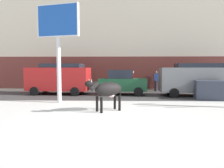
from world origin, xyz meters
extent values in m
plane|color=silver|center=(0.00, 0.00, 0.00)|extent=(120.00, 120.00, 0.00)
cube|color=#423F3F|center=(0.00, 7.33, 0.00)|extent=(60.00, 5.60, 0.01)
cube|color=#BCB29E|center=(0.00, 13.27, 6.50)|extent=(44.00, 6.00, 13.00)
cube|color=#5B2823|center=(0.00, 10.22, 1.60)|extent=(43.12, 0.10, 2.80)
ellipsoid|color=black|center=(-0.21, 1.60, 1.02)|extent=(1.49, 1.30, 0.64)
cylinder|color=black|center=(-0.50, 1.16, 0.35)|extent=(0.12, 0.12, 0.70)
cylinder|color=black|center=(-0.72, 1.48, 0.35)|extent=(0.12, 0.12, 0.70)
cylinder|color=black|center=(0.30, 1.72, 0.35)|extent=(0.12, 0.12, 0.70)
cylinder|color=black|center=(0.08, 2.04, 0.35)|extent=(0.12, 0.12, 0.70)
cylinder|color=black|center=(-0.83, 1.17, 1.20)|extent=(0.54, 0.49, 0.44)
ellipsoid|color=black|center=(-1.01, 1.04, 1.30)|extent=(0.50, 0.45, 0.28)
cone|color=beige|center=(-0.91, 0.97, 1.46)|extent=(0.11, 0.13, 0.15)
cone|color=beige|center=(-1.04, 1.15, 1.46)|extent=(0.11, 0.13, 0.15)
cylinder|color=black|center=(0.33, 1.98, 0.77)|extent=(0.06, 0.06, 0.60)
ellipsoid|color=beige|center=(-0.07, 1.70, 0.72)|extent=(0.37, 0.36, 0.20)
cylinder|color=silver|center=(-3.16, 3.89, 1.90)|extent=(0.24, 0.24, 3.80)
cube|color=silver|center=(-3.16, 3.89, 4.65)|extent=(2.50, 0.78, 1.82)
cube|color=#1E51B2|center=(-3.16, 3.86, 4.65)|extent=(2.37, 0.71, 1.70)
cube|color=red|center=(-4.27, 7.64, 1.17)|extent=(4.71, 2.18, 1.70)
cube|color=#1E232D|center=(-3.97, 7.62, 2.17)|extent=(3.10, 1.86, 0.30)
cylinder|color=black|center=(-2.72, 8.50, 0.32)|extent=(0.65, 0.26, 0.64)
cylinder|color=black|center=(-2.84, 6.60, 0.32)|extent=(0.65, 0.26, 0.64)
cylinder|color=black|center=(-5.70, 8.68, 0.32)|extent=(0.65, 0.26, 0.64)
cylinder|color=black|center=(-5.82, 6.79, 0.32)|extent=(0.65, 0.26, 0.64)
cube|color=#194C2D|center=(0.58, 7.49, 0.77)|extent=(3.60, 1.92, 0.90)
cube|color=#1E232D|center=(0.43, 7.50, 1.54)|extent=(1.89, 1.61, 0.64)
cylinder|color=black|center=(1.77, 8.27, 0.32)|extent=(0.65, 0.26, 0.64)
cylinder|color=black|center=(1.66, 6.57, 0.32)|extent=(0.65, 0.26, 0.64)
cylinder|color=black|center=(-0.50, 8.41, 0.32)|extent=(0.65, 0.26, 0.64)
cylinder|color=black|center=(-0.61, 6.71, 0.32)|extent=(0.65, 0.26, 0.64)
cube|color=slate|center=(5.55, 6.87, 1.17)|extent=(4.71, 2.18, 1.70)
cube|color=#1E232D|center=(5.85, 6.85, 2.17)|extent=(3.10, 1.86, 0.30)
cylinder|color=black|center=(7.11, 7.72, 0.32)|extent=(0.65, 0.26, 0.64)
cylinder|color=black|center=(6.99, 5.83, 0.32)|extent=(0.65, 0.26, 0.64)
cylinder|color=black|center=(4.12, 7.91, 0.32)|extent=(0.65, 0.26, 0.64)
cylinder|color=black|center=(4.00, 6.01, 0.32)|extent=(0.65, 0.26, 0.64)
cylinder|color=#282833|center=(-5.61, 9.97, 0.44)|extent=(0.24, 0.24, 0.88)
cube|color=brown|center=(-5.61, 9.97, 1.20)|extent=(0.36, 0.22, 0.64)
sphere|color=beige|center=(-5.61, 9.97, 1.63)|extent=(0.20, 0.20, 0.20)
cylinder|color=#282833|center=(3.52, 9.97, 0.44)|extent=(0.24, 0.24, 0.88)
cube|color=#2D4C93|center=(3.52, 9.97, 1.20)|extent=(0.36, 0.22, 0.64)
sphere|color=#9E7051|center=(3.52, 9.97, 1.63)|extent=(0.20, 0.20, 0.20)
cylinder|color=#282833|center=(1.52, 9.97, 0.44)|extent=(0.24, 0.24, 0.88)
cube|color=maroon|center=(1.52, 9.97, 1.20)|extent=(0.36, 0.22, 0.64)
sphere|color=beige|center=(1.52, 9.97, 1.63)|extent=(0.20, 0.20, 0.20)
cube|color=#383D4C|center=(6.00, 5.24, 0.60)|extent=(1.88, 1.40, 1.20)
camera|label=1|loc=(0.23, -7.68, 1.97)|focal=32.63mm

